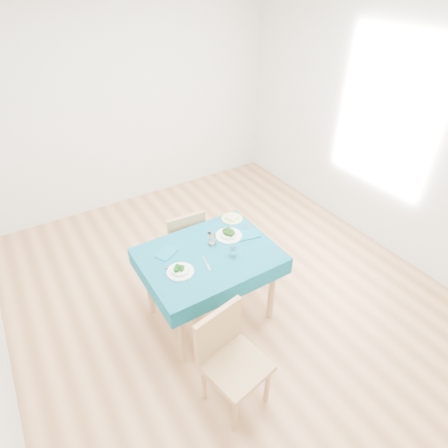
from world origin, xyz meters
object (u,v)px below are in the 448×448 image
side_plate (232,219)px  chair_far (182,237)px  table (210,285)px  bowl_far (229,233)px  bowl_near (180,269)px  chair_near (236,358)px

side_plate → chair_far: bearing=140.1°
side_plate → table: bearing=-143.9°
table → side_plate: (0.45, 0.33, 0.38)m
chair_far → bowl_far: bearing=116.8°
table → bowl_near: size_ratio=5.11×
bowl_near → chair_near: bearing=-87.2°
table → chair_far: 0.67m
bowl_near → side_plate: bowl_near is taller
bowl_near → bowl_far: (0.59, 0.19, 0.00)m
chair_far → side_plate: bearing=144.5°
chair_near → side_plate: (0.72, 1.17, 0.24)m
chair_near → side_plate: size_ratio=5.10×
chair_near → side_plate: chair_near is taller
table → chair_near: bearing=-108.0°
table → chair_near: 0.89m
chair_far → bowl_near: chair_far is taller
table → bowl_far: bearing=22.8°
table → bowl_far: 0.51m
chair_near → chair_far: (0.32, 1.50, -0.04)m
table → bowl_far: size_ratio=4.71×
chair_far → side_plate: (0.40, -0.33, 0.28)m
chair_far → table: bearing=90.0°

